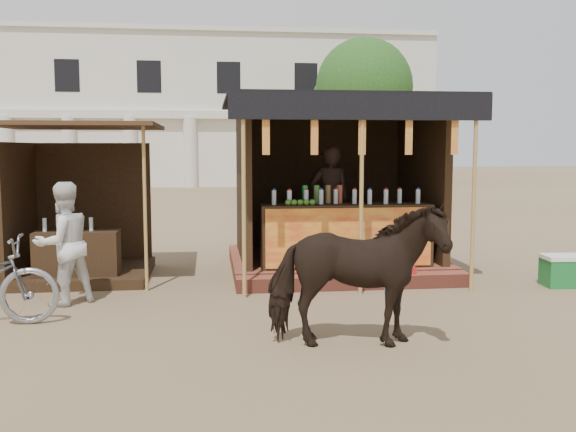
# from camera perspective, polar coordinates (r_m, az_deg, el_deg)

# --- Properties ---
(ground) EXTENTS (120.00, 120.00, 0.00)m
(ground) POSITION_cam_1_polar(r_m,az_deg,el_deg) (7.32, 1.55, -9.93)
(ground) COLOR #846B4C
(ground) RESTS_ON ground
(main_stall) EXTENTS (3.60, 3.61, 2.78)m
(main_stall) POSITION_cam_1_polar(r_m,az_deg,el_deg) (10.56, 4.20, 0.70)
(main_stall) COLOR brown
(main_stall) RESTS_ON ground
(secondary_stall) EXTENTS (2.40, 2.40, 2.38)m
(secondary_stall) POSITION_cam_1_polar(r_m,az_deg,el_deg) (10.47, -18.62, -0.64)
(secondary_stall) COLOR #342013
(secondary_stall) RESTS_ON ground
(cow) EXTENTS (1.83, 0.97, 1.48)m
(cow) POSITION_cam_1_polar(r_m,az_deg,el_deg) (6.49, 6.01, -5.29)
(cow) COLOR black
(cow) RESTS_ON ground
(bystander) EXTENTS (0.98, 0.95, 1.59)m
(bystander) POSITION_cam_1_polar(r_m,az_deg,el_deg) (8.73, -19.34, -2.33)
(bystander) COLOR silver
(bystander) RESTS_ON ground
(blue_barrel) EXTENTS (0.57, 0.57, 0.64)m
(blue_barrel) POSITION_cam_1_polar(r_m,az_deg,el_deg) (9.45, 8.42, -4.34)
(blue_barrel) COLOR #153DA4
(blue_barrel) RESTS_ON ground
(red_crate) EXTENTS (0.52, 0.52, 0.31)m
(red_crate) POSITION_cam_1_polar(r_m,az_deg,el_deg) (9.54, 9.61, -5.28)
(red_crate) COLOR #AB211C
(red_crate) RESTS_ON ground
(cooler) EXTENTS (0.67, 0.49, 0.46)m
(cooler) POSITION_cam_1_polar(r_m,az_deg,el_deg) (10.24, 23.42, -4.47)
(cooler) COLOR #186C2C
(cooler) RESTS_ON ground
(background_building) EXTENTS (26.00, 7.45, 8.18)m
(background_building) POSITION_cam_1_polar(r_m,az_deg,el_deg) (36.96, -8.58, 9.04)
(background_building) COLOR silver
(background_building) RESTS_ON ground
(tree) EXTENTS (4.50, 4.40, 7.00)m
(tree) POSITION_cam_1_polar(r_m,az_deg,el_deg) (30.01, 6.35, 11.03)
(tree) COLOR #382314
(tree) RESTS_ON ground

